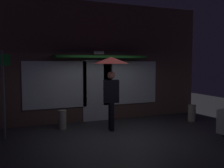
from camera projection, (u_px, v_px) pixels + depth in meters
ground_plane at (123, 136)px, 7.46m from camera, size 18.00×18.00×0.00m
building_facade at (96, 63)px, 9.44m from camera, size 8.34×1.00×4.24m
person_with_umbrella at (111, 73)px, 7.98m from camera, size 1.11×1.11×2.27m
street_sign_post at (3, 90)px, 7.03m from camera, size 0.40×0.07×2.42m
sidewalk_bollard at (62, 120)px, 8.24m from camera, size 0.26×0.26×0.60m
sidewalk_bollard_2 at (192, 113)px, 9.36m from camera, size 0.27×0.27×0.59m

